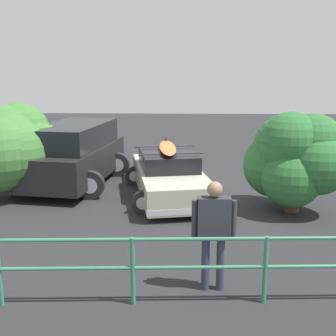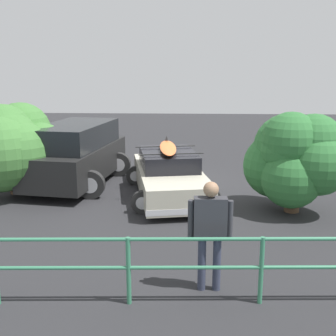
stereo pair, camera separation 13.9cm
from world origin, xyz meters
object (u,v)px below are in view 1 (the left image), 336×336
object	(u,v)px
sedan_car	(169,175)
suv_car	(76,154)
person_bystander	(214,226)
bush_near_right	(10,146)
bush_near_left	(293,156)

from	to	relation	value
sedan_car	suv_car	size ratio (longest dim) A/B	1.00
person_bystander	sedan_car	bearing A→B (deg)	-80.13
sedan_car	bush_near_right	xyz separation A→B (m)	(4.38, 0.07, 0.80)
sedan_car	bush_near_left	bearing A→B (deg)	159.09
sedan_car	person_bystander	size ratio (longest dim) A/B	2.56
sedan_car	suv_car	xyz separation A→B (m)	(2.86, -1.06, 0.37)
bush_near_left	bush_near_right	bearing A→B (deg)	-8.44
suv_car	bush_near_left	distance (m)	6.37
bush_near_left	bush_near_right	size ratio (longest dim) A/B	0.79
person_bystander	bush_near_right	bearing A→B (deg)	-43.86
bush_near_right	bush_near_left	bearing A→B (deg)	171.56
person_bystander	bush_near_right	xyz separation A→B (m)	(5.27, -5.06, 0.31)
bush_near_left	suv_car	bearing A→B (deg)	-20.59
suv_car	bush_near_left	xyz separation A→B (m)	(-5.95, 2.24, 0.43)
sedan_car	bush_near_right	world-z (taller)	bush_near_right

